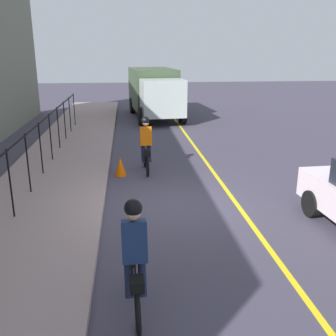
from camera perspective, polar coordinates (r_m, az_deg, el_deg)
The scene contains 8 objects.
ground_plane at distance 9.91m, azimuth 1.03°, elevation -5.53°, with size 80.00×80.00×0.00m, color #3F3A4A.
lane_line_centre at distance 10.22m, azimuth 10.01°, elevation -5.07°, with size 36.00×0.12×0.01m, color yellow.
sidewalk at distance 10.07m, azimuth -18.65°, elevation -5.64°, with size 40.00×3.20×0.15m, color gray.
iron_fence at distance 10.71m, azimuth -20.27°, elevation 2.53°, with size 19.60×0.04×1.60m.
cyclist_lead at distance 12.33m, azimuth -3.30°, elevation 3.44°, with size 1.71×0.37×1.83m.
cyclist_follow at distance 5.74m, azimuth -4.96°, elevation -13.26°, with size 1.71×0.37×1.83m.
box_truck_background at distance 22.98m, azimuth -2.03°, elevation 11.38°, with size 6.89×3.01×2.78m.
traffic_cone_near at distance 12.22m, azimuth -7.06°, elevation 0.27°, with size 0.36×0.36×0.61m, color #F65E02.
Camera 1 is at (-9.08, 1.15, 3.80)m, focal length 41.11 mm.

